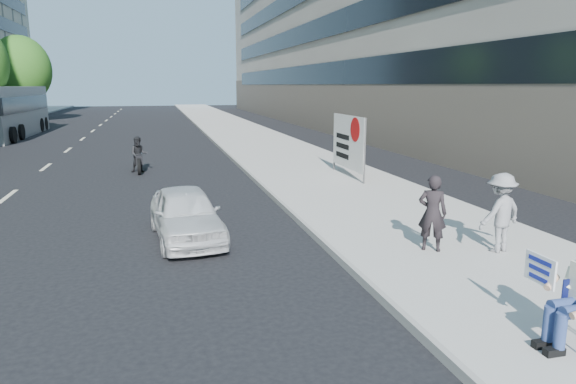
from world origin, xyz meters
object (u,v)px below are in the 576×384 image
object	(u,v)px
pedestrian_woman	(432,213)
bus	(8,112)
jogger	(500,213)
motorcycle	(139,156)
white_sedan_near	(186,214)
protest_banner	(348,142)

from	to	relation	value
pedestrian_woman	bus	bearing A→B (deg)	-28.81
jogger	motorcycle	bearing A→B (deg)	-74.76
white_sedan_near	bus	bearing A→B (deg)	105.32
protest_banner	motorcycle	distance (m)	8.31
bus	white_sedan_near	bearing A→B (deg)	-68.29
pedestrian_woman	white_sedan_near	distance (m)	5.32
white_sedan_near	bus	size ratio (longest dim) A/B	0.29
jogger	pedestrian_woman	distance (m)	1.33
protest_banner	motorcycle	xyz separation A→B (m)	(-7.39, 3.73, -0.76)
jogger	motorcycle	size ratio (longest dim) A/B	0.78
white_sedan_near	protest_banner	bearing A→B (deg)	38.92
protest_banner	white_sedan_near	size ratio (longest dim) A/B	0.88
jogger	pedestrian_woman	size ratio (longest dim) A/B	1.03
white_sedan_near	bus	distance (m)	28.56
protest_banner	motorcycle	world-z (taller)	protest_banner
jogger	pedestrian_woman	bearing A→B (deg)	-31.64
white_sedan_near	bus	world-z (taller)	bus
pedestrian_woman	protest_banner	distance (m)	8.59
jogger	white_sedan_near	distance (m)	6.62
motorcycle	bus	size ratio (longest dim) A/B	0.17
protest_banner	white_sedan_near	world-z (taller)	protest_banner
white_sedan_near	motorcycle	bearing A→B (deg)	92.09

